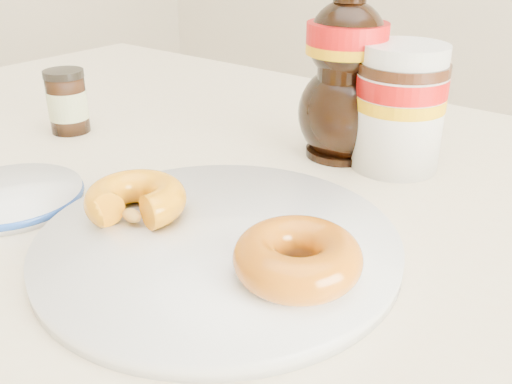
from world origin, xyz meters
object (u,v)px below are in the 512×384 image
Objects in this scene: donut_bitten at (136,200)px; donut_whole at (298,258)px; nutella_jar at (400,103)px; blue_rim_saucer at (11,196)px; syrup_bottle at (345,68)px; dining_table at (234,282)px; plate at (218,243)px; dark_jar at (67,102)px.

donut_whole is (0.16, 0.01, 0.00)m from donut_bitten.
nutella_jar reaches higher than donut_bitten.
blue_rim_saucer is at bearing -128.54° from nutella_jar.
syrup_bottle is 0.36m from blue_rim_saucer.
donut_whole reaches higher than donut_bitten.
donut_whole is 0.68× the size of blue_rim_saucer.
dining_table is at bearing -92.95° from syrup_bottle.
plate is 1.46× the size of syrup_bottle.
blue_rim_saucer is (-0.21, -0.06, -0.00)m from plate.
donut_whole is at bearing -78.94° from nutella_jar.
donut_bitten is 0.29m from dark_jar.
blue_rim_saucer is (-0.14, -0.04, -0.02)m from donut_bitten.
donut_bitten reaches higher than dining_table.
nutella_jar is at bearing 21.84° from dark_jar.
dark_jar is at bearing -158.16° from nutella_jar.
dining_table is at bearing 35.16° from blue_rim_saucer.
donut_whole is 0.30m from blue_rim_saucer.
dark_jar is (-0.34, 0.10, 0.03)m from plate.
syrup_bottle reaches higher than dark_jar.
plate is (0.04, -0.07, 0.09)m from dining_table.
donut_bitten is 0.65× the size of nutella_jar.
blue_rim_saucer is at bearing -121.25° from syrup_bottle.
syrup_bottle is 1.48× the size of blue_rim_saucer.
syrup_bottle reaches higher than nutella_jar.
dark_jar is (-0.30, 0.04, 0.12)m from dining_table.
syrup_bottle is (0.01, 0.18, 0.18)m from dining_table.
plate is at bearing 174.04° from donut_whole.
dining_table is 15.29× the size of donut_whole.
donut_whole is (0.12, -0.07, 0.11)m from dining_table.
nutella_jar is 1.69× the size of dark_jar.
donut_bitten is 0.64× the size of blue_rim_saucer.
dining_table is at bearing 148.80° from donut_whole.
blue_rim_saucer reaches higher than dining_table.
donut_whole is at bearing 19.70° from donut_bitten.
donut_whole is at bearing -31.20° from dining_table.
donut_bitten is at bearing -168.17° from plate.
donut_whole is 1.17× the size of dark_jar.
nutella_jar is (0.07, 0.19, 0.15)m from dining_table.
donut_whole is at bearing -65.71° from syrup_bottle.
nutella_jar is (0.11, 0.27, 0.04)m from donut_bitten.
donut_whole reaches higher than plate.
nutella_jar is at bearing 82.71° from plate.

